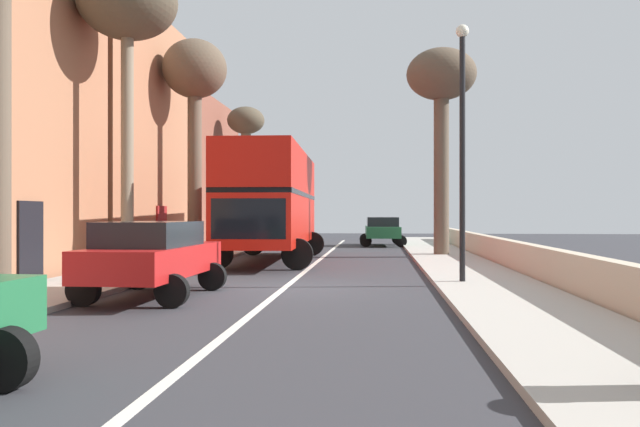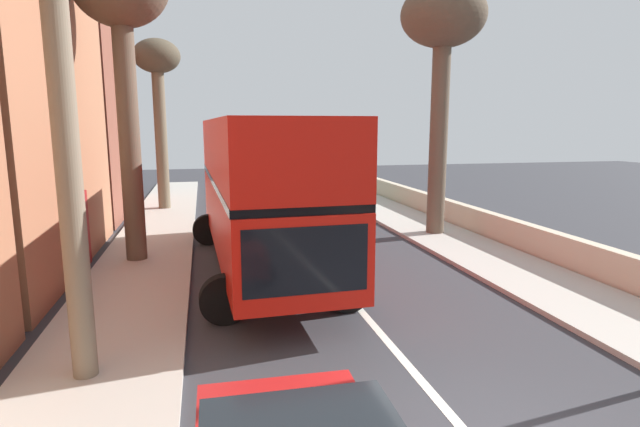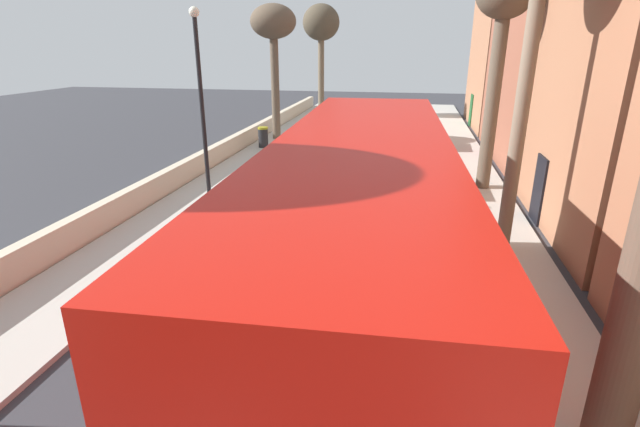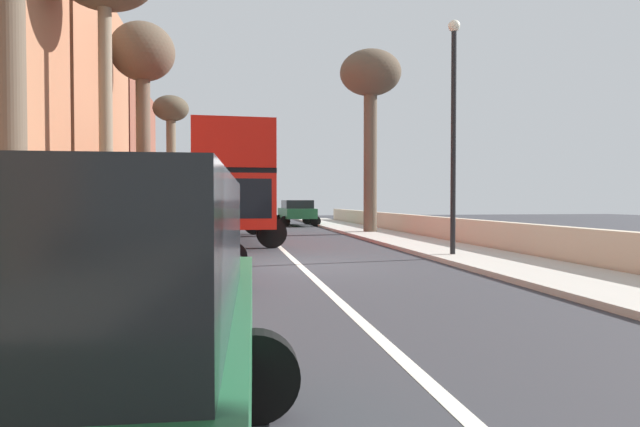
% 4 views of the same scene
% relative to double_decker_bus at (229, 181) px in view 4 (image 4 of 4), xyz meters
% --- Properties ---
extents(ground_plane, '(84.00, 84.00, 0.00)m').
position_rel_double_decker_bus_xyz_m(ground_plane, '(1.70, -8.09, -2.35)').
color(ground_plane, '#333338').
extents(road_centre_line, '(0.16, 54.00, 0.01)m').
position_rel_double_decker_bus_xyz_m(road_centre_line, '(1.70, -8.09, -2.35)').
color(road_centre_line, silver).
rests_on(road_centre_line, ground).
extents(sidewalk_left, '(2.60, 60.00, 0.12)m').
position_rel_double_decker_bus_xyz_m(sidewalk_left, '(-3.20, -8.09, -2.29)').
color(sidewalk_left, '#B2ADA3').
rests_on(sidewalk_left, ground).
extents(sidewalk_right, '(2.60, 60.00, 0.12)m').
position_rel_double_decker_bus_xyz_m(sidewalk_right, '(6.60, -8.09, -2.29)').
color(sidewalk_right, '#B2ADA3').
rests_on(sidewalk_right, ground).
extents(boundary_wall_right, '(0.36, 54.00, 0.94)m').
position_rel_double_decker_bus_xyz_m(boundary_wall_right, '(8.15, -8.09, -1.89)').
color(boundary_wall_right, beige).
rests_on(boundary_wall_right, ground).
extents(double_decker_bus, '(3.81, 10.39, 4.06)m').
position_rel_double_decker_bus_xyz_m(double_decker_bus, '(0.00, 0.00, 0.00)').
color(double_decker_bus, red).
rests_on(double_decker_bus, ground).
extents(parked_car_green_right_0, '(2.60, 4.50, 1.59)m').
position_rel_double_decker_bus_xyz_m(parked_car_green_right_0, '(4.20, 11.84, -1.44)').
color(parked_car_green_right_0, '#1E6038').
rests_on(parked_car_green_right_0, ground).
extents(parked_car_red_left_1, '(2.45, 4.42, 1.61)m').
position_rel_double_decker_bus_xyz_m(parked_car_red_left_1, '(-0.80, -10.25, -1.43)').
color(parked_car_red_left_1, '#AD1919').
rests_on(parked_car_red_left_1, ground).
extents(parked_car_green_left_2, '(2.63, 4.18, 1.68)m').
position_rel_double_decker_bus_xyz_m(parked_car_green_left_2, '(-0.80, -18.40, -1.40)').
color(parked_car_green_left_2, '#1E6038').
rests_on(parked_car_green_left_2, ground).
extents(street_tree_left_0, '(2.06, 2.06, 7.57)m').
position_rel_double_decker_bus_xyz_m(street_tree_left_0, '(-3.30, 10.91, 3.77)').
color(street_tree_left_0, brown).
rests_on(street_tree_left_0, sidewalk_left).
extents(street_tree_right_1, '(2.86, 2.86, 8.48)m').
position_rel_double_decker_bus_xyz_m(street_tree_right_1, '(6.56, 3.06, 4.66)').
color(street_tree_right_1, brown).
rests_on(street_tree_right_1, sidewalk_right).
extents(street_tree_left_6, '(2.59, 2.59, 8.71)m').
position_rel_double_decker_bus_xyz_m(street_tree_left_6, '(-3.43, 1.63, 4.79)').
color(street_tree_left_6, brown).
rests_on(street_tree_left_6, sidewalk_left).
extents(lamppost_right, '(0.32, 0.32, 6.31)m').
position_rel_double_decker_bus_xyz_m(lamppost_right, '(6.00, -7.45, 1.45)').
color(lamppost_right, black).
rests_on(lamppost_right, sidewalk_right).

